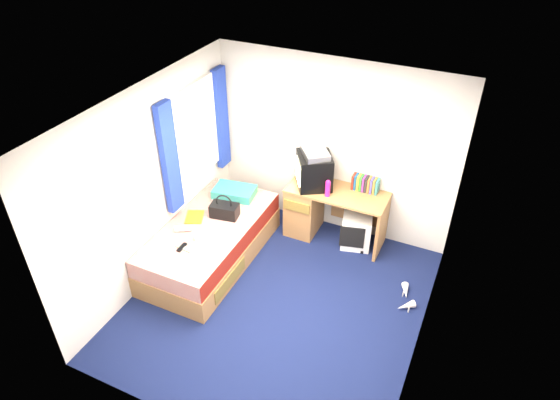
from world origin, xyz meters
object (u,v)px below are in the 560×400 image
at_px(bed, 211,242).
at_px(water_bottle, 183,229).
at_px(pillow, 234,192).
at_px(colour_swatch_fan, 184,248).
at_px(magazine, 195,217).
at_px(crt_tv, 314,170).
at_px(pink_water_bottle, 328,189).
at_px(white_heels, 406,298).
at_px(storage_cube, 356,230).
at_px(picture_frame, 375,187).
at_px(handbag, 225,210).
at_px(remote_control, 182,247).
at_px(towel, 209,235).
at_px(desk, 317,208).
at_px(aerosol_can, 329,181).
at_px(vcr, 315,153).

xyz_separation_m(bed, water_bottle, (-0.22, -0.23, 0.31)).
bearing_deg(pillow, water_bottle, -101.52).
distance_m(water_bottle, colour_swatch_fan, 0.34).
distance_m(pillow, magazine, 0.68).
distance_m(crt_tv, colour_swatch_fan, 1.92).
relative_size(bed, pink_water_bottle, 9.64).
bearing_deg(magazine, white_heels, 5.31).
distance_m(bed, storage_cube, 1.91).
distance_m(crt_tv, picture_frame, 0.81).
height_order(crt_tv, handbag, crt_tv).
bearing_deg(water_bottle, remote_control, -59.32).
bearing_deg(pillow, towel, -79.28).
distance_m(colour_swatch_fan, white_heels, 2.66).
relative_size(desk, aerosol_can, 8.15).
bearing_deg(aerosol_can, crt_tv, -161.00).
relative_size(bed, magazine, 7.14).
xyz_separation_m(pillow, picture_frame, (1.74, 0.59, 0.22)).
height_order(handbag, remote_control, handbag).
relative_size(bed, handbag, 5.35).
bearing_deg(aerosol_can, handbag, -139.23).
bearing_deg(handbag, desk, 33.33).
bearing_deg(vcr, colour_swatch_fan, -69.06).
height_order(aerosol_can, water_bottle, aerosol_can).
bearing_deg(bed, magazine, 167.59).
relative_size(desk, storage_cube, 2.78).
xyz_separation_m(pillow, storage_cube, (1.62, 0.36, -0.37)).
bearing_deg(aerosol_can, vcr, -161.27).
bearing_deg(crt_tv, pink_water_bottle, 26.58).
height_order(picture_frame, remote_control, picture_frame).
distance_m(pink_water_bottle, towel, 1.58).
height_order(pink_water_bottle, white_heels, pink_water_bottle).
distance_m(picture_frame, remote_control, 2.54).
bearing_deg(desk, remote_control, -123.72).
bearing_deg(crt_tv, remote_control, -63.37).
height_order(desk, colour_swatch_fan, desk).
bearing_deg(bed, towel, -56.67).
xyz_separation_m(pillow, pink_water_bottle, (1.23, 0.23, 0.25)).
xyz_separation_m(vcr, handbag, (-0.86, -0.84, -0.60)).
bearing_deg(colour_swatch_fan, bed, 86.76).
bearing_deg(towel, pink_water_bottle, 47.34).
height_order(aerosol_can, white_heels, aerosol_can).
distance_m(pink_water_bottle, colour_swatch_fan, 1.91).
bearing_deg(white_heels, magazine, -174.69).
bearing_deg(pillow, aerosol_can, 21.18).
relative_size(pillow, aerosol_can, 3.40).
xyz_separation_m(magazine, water_bottle, (0.03, -0.29, 0.03)).
distance_m(bed, pink_water_bottle, 1.62).
relative_size(vcr, colour_swatch_fan, 1.86).
xyz_separation_m(crt_tv, white_heels, (1.51, -0.78, -0.93)).
xyz_separation_m(desk, pink_water_bottle, (0.19, -0.16, 0.45)).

